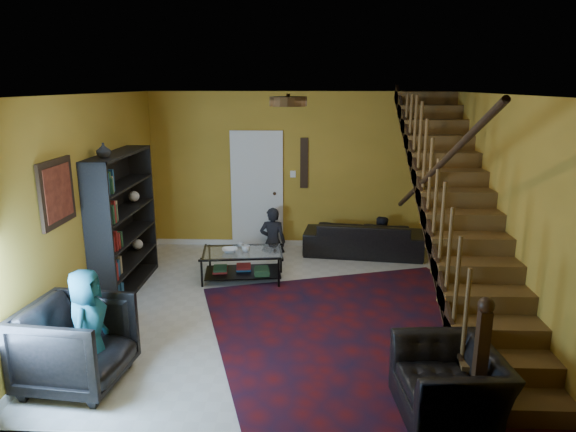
% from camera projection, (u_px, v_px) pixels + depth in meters
% --- Properties ---
extents(floor, '(5.50, 5.50, 0.00)m').
position_uv_depth(floor, '(290.00, 308.00, 6.90)').
color(floor, beige).
rests_on(floor, ground).
extents(room, '(5.50, 5.50, 5.50)m').
position_uv_depth(room, '(210.00, 268.00, 8.23)').
color(room, gold).
rests_on(room, ground).
extents(staircase, '(0.95, 5.02, 3.18)m').
position_uv_depth(staircase, '(458.00, 208.00, 6.47)').
color(staircase, brown).
rests_on(staircase, floor).
extents(bookshelf, '(0.35, 1.80, 2.00)m').
position_uv_depth(bookshelf, '(124.00, 225.00, 7.33)').
color(bookshelf, black).
rests_on(bookshelf, floor).
extents(door, '(0.82, 0.05, 2.05)m').
position_uv_depth(door, '(257.00, 192.00, 9.31)').
color(door, silver).
rests_on(door, floor).
extents(framed_picture, '(0.04, 0.74, 0.74)m').
position_uv_depth(framed_picture, '(57.00, 193.00, 5.69)').
color(framed_picture, maroon).
rests_on(framed_picture, room).
extents(wall_hanging, '(0.14, 0.03, 0.90)m').
position_uv_depth(wall_hanging, '(304.00, 163.00, 9.15)').
color(wall_hanging, black).
rests_on(wall_hanging, room).
extents(ceiling_fixture, '(0.40, 0.40, 0.10)m').
position_uv_depth(ceiling_fixture, '(288.00, 101.00, 5.44)').
color(ceiling_fixture, '#3F2814').
rests_on(ceiling_fixture, room).
extents(rug, '(4.65, 5.00, 0.02)m').
position_uv_depth(rug, '(377.00, 341.00, 6.00)').
color(rug, '#470C0F').
rests_on(rug, floor).
extents(sofa, '(2.14, 1.06, 0.60)m').
position_uv_depth(sofa, '(363.00, 238.00, 9.01)').
color(sofa, black).
rests_on(sofa, floor).
extents(armchair_left, '(1.04, 1.01, 0.86)m').
position_uv_depth(armchair_left, '(77.00, 344.00, 5.06)').
color(armchair_left, black).
rests_on(armchair_left, floor).
extents(armchair_right, '(0.94, 1.05, 0.64)m').
position_uv_depth(armchair_right, '(449.00, 384.00, 4.59)').
color(armchair_right, black).
rests_on(armchair_right, floor).
extents(person_adult_a, '(0.48, 0.34, 1.27)m').
position_uv_depth(person_adult_a, '(273.00, 242.00, 9.14)').
color(person_adult_a, black).
rests_on(person_adult_a, sofa).
extents(person_adult_b, '(0.56, 0.44, 1.13)m').
position_uv_depth(person_adult_b, '(379.00, 247.00, 9.09)').
color(person_adult_b, black).
rests_on(person_adult_b, sofa).
extents(person_child, '(0.41, 0.60, 1.19)m').
position_uv_depth(person_child, '(88.00, 326.00, 5.08)').
color(person_child, '#175258').
rests_on(person_child, armchair_left).
extents(coffee_table, '(1.28, 0.84, 0.46)m').
position_uv_depth(coffee_table, '(243.00, 263.00, 7.84)').
color(coffee_table, black).
rests_on(coffee_table, floor).
extents(cup_a, '(0.16, 0.16, 0.10)m').
position_uv_depth(cup_a, '(246.00, 249.00, 7.75)').
color(cup_a, '#999999').
rests_on(cup_a, coffee_table).
extents(cup_b, '(0.12, 0.12, 0.08)m').
position_uv_depth(cup_b, '(240.00, 245.00, 7.93)').
color(cup_b, '#999999').
rests_on(cup_b, coffee_table).
extents(bowl, '(0.27, 0.27, 0.06)m').
position_uv_depth(bowl, '(230.00, 250.00, 7.74)').
color(bowl, '#999999').
rests_on(bowl, coffee_table).
extents(vase, '(0.18, 0.18, 0.19)m').
position_uv_depth(vase, '(103.00, 150.00, 6.57)').
color(vase, '#999999').
rests_on(vase, bookshelf).
extents(popcorn_bucket, '(0.14, 0.14, 0.15)m').
position_uv_depth(popcorn_bucket, '(131.00, 317.00, 6.42)').
color(popcorn_bucket, red).
rests_on(popcorn_bucket, rug).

